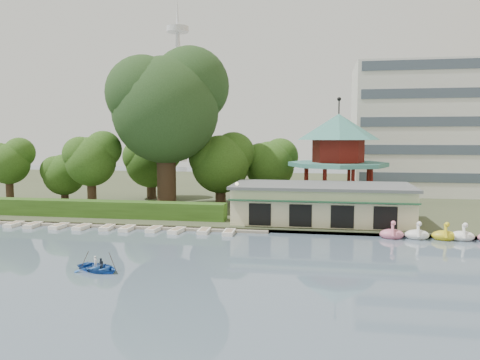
% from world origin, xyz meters
% --- Properties ---
extents(ground_plane, '(220.00, 220.00, 0.00)m').
position_xyz_m(ground_plane, '(0.00, 0.00, 0.00)').
color(ground_plane, slate).
rests_on(ground_plane, ground).
extents(shore, '(220.00, 70.00, 0.40)m').
position_xyz_m(shore, '(0.00, 52.00, 0.20)').
color(shore, '#424930').
rests_on(shore, ground).
extents(embankment, '(220.00, 0.60, 0.30)m').
position_xyz_m(embankment, '(0.00, 17.30, 0.15)').
color(embankment, gray).
rests_on(embankment, ground).
extents(dock, '(34.00, 1.60, 0.24)m').
position_xyz_m(dock, '(-12.00, 17.20, 0.12)').
color(dock, gray).
rests_on(dock, ground).
extents(boathouse, '(18.60, 9.39, 3.90)m').
position_xyz_m(boathouse, '(10.00, 21.97, 2.37)').
color(boathouse, beige).
rests_on(boathouse, shore).
extents(pavilion, '(12.40, 12.40, 13.50)m').
position_xyz_m(pavilion, '(12.00, 32.00, 7.48)').
color(pavilion, beige).
rests_on(pavilion, shore).
extents(office_building, '(38.00, 18.00, 20.00)m').
position_xyz_m(office_building, '(32.67, 49.00, 9.73)').
color(office_building, silver).
rests_on(office_building, shore).
extents(broadcast_tower, '(8.00, 8.00, 96.00)m').
position_xyz_m(broadcast_tower, '(-42.00, 140.00, 33.98)').
color(broadcast_tower, silver).
rests_on(broadcast_tower, ground).
extents(hedge, '(30.00, 2.00, 1.80)m').
position_xyz_m(hedge, '(-15.00, 20.50, 1.30)').
color(hedge, '#31571A').
rests_on(hedge, shore).
extents(lamp_post, '(0.36, 0.36, 4.28)m').
position_xyz_m(lamp_post, '(1.50, 19.00, 3.34)').
color(lamp_post, black).
rests_on(lamp_post, shore).
extents(big_tree, '(14.36, 13.38, 20.13)m').
position_xyz_m(big_tree, '(-8.82, 28.21, 13.52)').
color(big_tree, '#3A281C').
rests_on(big_tree, shore).
extents(small_trees, '(39.64, 16.85, 9.61)m').
position_xyz_m(small_trees, '(-10.95, 32.28, 5.98)').
color(small_trees, '#3A281C').
rests_on(small_trees, shore).
extents(moored_rowboats, '(29.49, 2.65, 0.36)m').
position_xyz_m(moored_rowboats, '(-12.73, 15.84, 0.18)').
color(moored_rowboats, white).
rests_on(moored_rowboats, ground).
extents(rowboat_with_passengers, '(5.50, 4.75, 2.01)m').
position_xyz_m(rowboat_with_passengers, '(-5.25, 2.10, 0.48)').
color(rowboat_with_passengers, '#265BB4').
rests_on(rowboat_with_passengers, ground).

